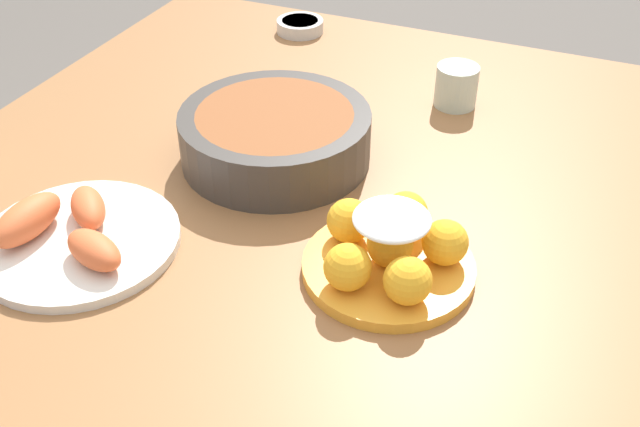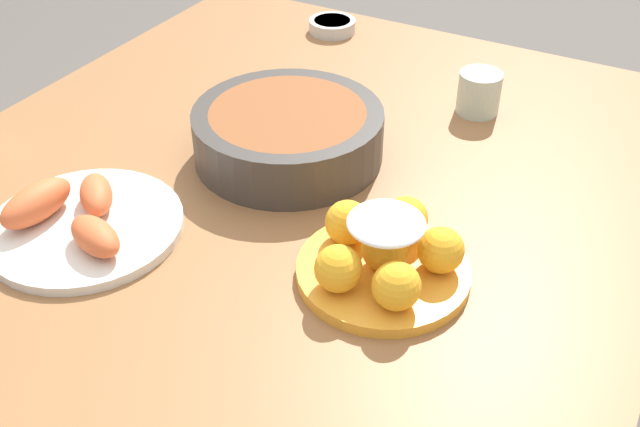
# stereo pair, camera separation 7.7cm
# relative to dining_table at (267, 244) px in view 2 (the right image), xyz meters

# --- Properties ---
(dining_table) EXTENTS (1.40, 1.09, 0.71)m
(dining_table) POSITION_rel_dining_table_xyz_m (0.00, 0.00, 0.00)
(dining_table) COLOR #936038
(dining_table) RESTS_ON ground_plane
(cake_plate) EXTENTS (0.22, 0.22, 0.10)m
(cake_plate) POSITION_rel_dining_table_xyz_m (-0.06, -0.22, 0.11)
(cake_plate) COLOR gold
(cake_plate) RESTS_ON dining_table
(serving_bowl) EXTENTS (0.29, 0.29, 0.08)m
(serving_bowl) POSITION_rel_dining_table_xyz_m (0.12, 0.03, 0.12)
(serving_bowl) COLOR #3D3833
(serving_bowl) RESTS_ON dining_table
(sauce_bowl) EXTENTS (0.10, 0.10, 0.03)m
(sauce_bowl) POSITION_rel_dining_table_xyz_m (0.59, 0.20, 0.09)
(sauce_bowl) COLOR beige
(sauce_bowl) RESTS_ON dining_table
(seafood_platter) EXTENTS (0.27, 0.27, 0.06)m
(seafood_platter) POSITION_rel_dining_table_xyz_m (-0.18, 0.19, 0.10)
(seafood_platter) COLOR silver
(seafood_platter) RESTS_ON dining_table
(cup_near) EXTENTS (0.07, 0.07, 0.07)m
(cup_near) POSITION_rel_dining_table_xyz_m (0.40, -0.18, 0.11)
(cup_near) COLOR beige
(cup_near) RESTS_ON dining_table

